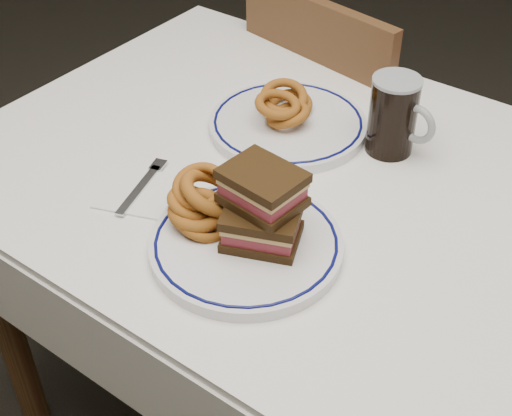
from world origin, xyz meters
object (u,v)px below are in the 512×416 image
Objects in this scene: chair_far at (340,141)px; reuben_sandwich at (262,207)px; far_plate at (288,124)px; beer_mug at (394,115)px; main_plate at (246,245)px.

chair_far is 0.79m from reuben_sandwich.
far_plate is at bearing -76.50° from chair_far.
chair_far is 6.20× the size of beer_mug.
beer_mug is at bearing -49.79° from chair_far.
chair_far is 0.48m from far_plate.
reuben_sandwich is at bearing 58.13° from main_plate.
chair_far is at bearing 103.50° from far_plate.
reuben_sandwich is 0.33m from far_plate.
main_plate is at bearing -71.70° from chair_far.
reuben_sandwich reaches higher than main_plate.
chair_far is 0.55m from beer_mug.
main_plate is 1.00× the size of far_plate.
far_plate is (-0.15, 0.29, -0.07)m from reuben_sandwich.
far_plate is at bearing 113.81° from main_plate.
main_plate is at bearing -97.47° from beer_mug.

